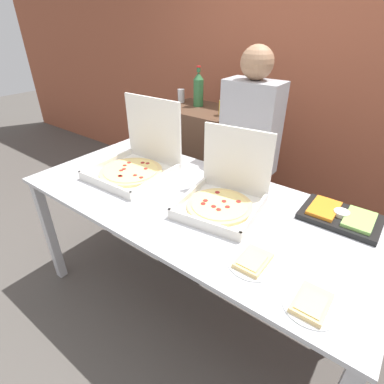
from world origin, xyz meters
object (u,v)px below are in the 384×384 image
Objects in this scene: paper_plate_front_left at (253,261)px; soda_bottle at (198,89)px; pizza_box_near_right at (224,195)px; soda_can_colored at (223,108)px; paper_plate_front_right at (311,304)px; soda_can_silver at (181,96)px; person_guest_plaid at (247,160)px; pizza_box_far_right at (137,161)px; veggie_tray at (340,216)px.

paper_plate_front_left is 1.89m from soda_bottle.
soda_can_colored is (-0.59, 0.91, 0.20)m from pizza_box_near_right.
paper_plate_front_right is 2.14m from soda_bottle.
paper_plate_front_left is 2.04m from soda_can_silver.
person_guest_plaid reaches higher than soda_bottle.
paper_plate_front_right is 1.34m from person_guest_plaid.
soda_bottle is (-0.23, 1.02, 0.28)m from pizza_box_far_right.
paper_plate_front_right is at bearing -42.10° from soda_bottle.
pizza_box_far_right is 2.39× the size of paper_plate_front_right.
pizza_box_far_right is 0.31× the size of person_guest_plaid.
soda_can_silver is (-1.15, 1.04, 0.20)m from pizza_box_near_right.
soda_can_silver is (-1.72, 0.78, 0.25)m from veggie_tray.
pizza_box_far_right is at bearing -77.42° from soda_bottle.
veggie_tray is at bearing 69.43° from paper_plate_front_left.
paper_plate_front_left is 0.65× the size of soda_bottle.
paper_plate_front_left is 1.82× the size of soda_can_silver.
pizza_box_near_right reaches higher than veggie_tray.
veggie_tray is at bearing -27.01° from soda_bottle.
paper_plate_front_right is (1.33, -0.39, -0.07)m from pizza_box_far_right.
pizza_box_far_right is at bearing -97.21° from soda_can_colored.
soda_bottle is 2.81× the size of soda_can_silver.
pizza_box_far_right reaches higher than pizza_box_near_right.
veggie_tray is (1.27, 0.26, -0.06)m from pizza_box_far_right.
pizza_box_near_right is at bearing -2.67° from pizza_box_far_right.
paper_plate_front_right is 1.74× the size of soda_can_colored.
pizza_box_far_right is 2.28× the size of paper_plate_front_left.
veggie_tray is (0.57, 0.26, -0.05)m from pizza_box_near_right.
soda_can_colored is at bearing -19.31° from soda_bottle.
paper_plate_front_left is at bearing -19.01° from pizza_box_far_right.
soda_can_silver is 1.00× the size of soda_can_colored.
soda_bottle reaches higher than soda_can_silver.
paper_plate_front_right is at bearing -84.55° from veggie_tray.
soda_can_colored is at bearing 150.89° from veggie_tray.
pizza_box_far_right is 1.30m from veggie_tray.
pizza_box_far_right is 1.31× the size of veggie_tray.
pizza_box_far_right is 4.15× the size of soda_can_silver.
person_guest_plaid is at bearing -21.63° from soda_can_silver.
soda_can_colored is at bearing 127.63° from paper_plate_front_left.
pizza_box_far_right is 1.08m from soda_bottle.
paper_plate_front_left is at bearing -49.68° from pizza_box_near_right.
pizza_box_near_right is at bearing 106.80° from person_guest_plaid.
pizza_box_far_right is (-0.70, 0.01, 0.01)m from pizza_box_near_right.
person_guest_plaid reaches higher than paper_plate_front_left.
soda_can_colored is (-1.16, 0.64, 0.25)m from veggie_tray.
soda_bottle is at bearing 133.75° from paper_plate_front_left.
paper_plate_front_right is 2.29m from soda_can_silver.
paper_plate_front_right is at bearing 128.36° from person_guest_plaid.
pizza_box_near_right is at bearing -155.13° from veggie_tray.
paper_plate_front_left is (1.06, -0.32, -0.07)m from pizza_box_far_right.
soda_bottle is 0.90m from person_guest_plaid.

